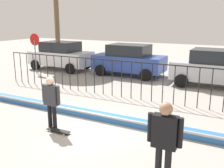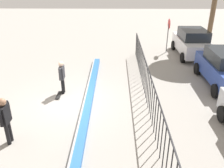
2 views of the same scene
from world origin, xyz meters
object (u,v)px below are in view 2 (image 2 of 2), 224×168
skateboarder (62,74)px  parked_car_white (192,42)px  skateboard (59,95)px  camera_operator (5,117)px  stop_sign (168,31)px

skateboarder → parked_car_white: parked_car_white is taller
skateboard → camera_operator: size_ratio=0.44×
skateboarder → skateboard: skateboarder is taller
stop_sign → skateboarder: bearing=-43.8°
camera_operator → skateboarder: bearing=12.7°
camera_operator → parked_car_white: 13.57m
skateboard → camera_operator: bearing=-23.6°
skateboard → camera_operator: (3.57, -1.00, 1.02)m
skateboard → parked_car_white: bearing=119.8°
skateboarder → stop_sign: (-6.75, 6.46, 0.61)m
skateboarder → camera_operator: 4.09m
skateboard → stop_sign: size_ratio=0.32×
camera_operator → parked_car_white: bearing=-13.7°
stop_sign → parked_car_white: bearing=65.6°
stop_sign → camera_operator: bearing=-35.6°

